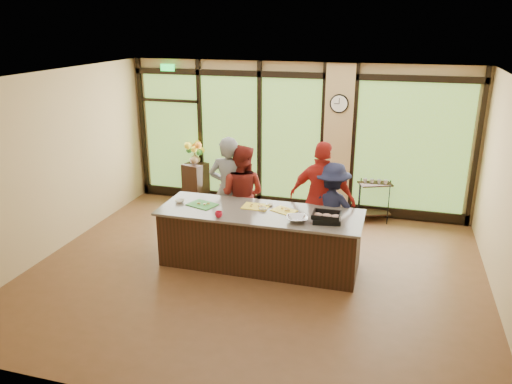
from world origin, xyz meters
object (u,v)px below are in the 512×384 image
Objects in this scene: island_base at (260,239)px; flower_stand at (196,183)px; cook_left at (229,190)px; bar_cart at (374,196)px; roasting_pan at (326,219)px; cook_right at (332,210)px.

island_base is 3.59× the size of flower_stand.
cook_left is 2.24m from flower_stand.
island_base is 2.95m from bar_cart.
cook_left is 2.21× the size of flower_stand.
cook_left is 4.68× the size of roasting_pan.
bar_cart is (0.58, 2.59, -0.45)m from roasting_pan.
roasting_pan is at bearing 149.27° from cook_left.
flower_stand is at bearing -21.99° from cook_right.
island_base is at bearing 162.67° from roasting_pan.
roasting_pan is at bearing 98.65° from cook_right.
flower_stand reaches higher than bar_cart.
cook_left is 1.81m from cook_right.
flower_stand is at bearing 130.81° from island_base.
flower_stand is (-2.12, 2.45, -0.01)m from island_base.
cook_left is at bearing -34.85° from flower_stand.
island_base is 1.62× the size of cook_left.
cook_right is at bearing -131.53° from bar_cart.
bar_cart is at bearing 56.17° from island_base.
island_base is at bearing -32.35° from flower_stand.
bar_cart is (3.76, -0.00, 0.08)m from flower_stand.
roasting_pan is at bearing -22.32° from flower_stand.
island_base is at bearing 130.88° from cook_left.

